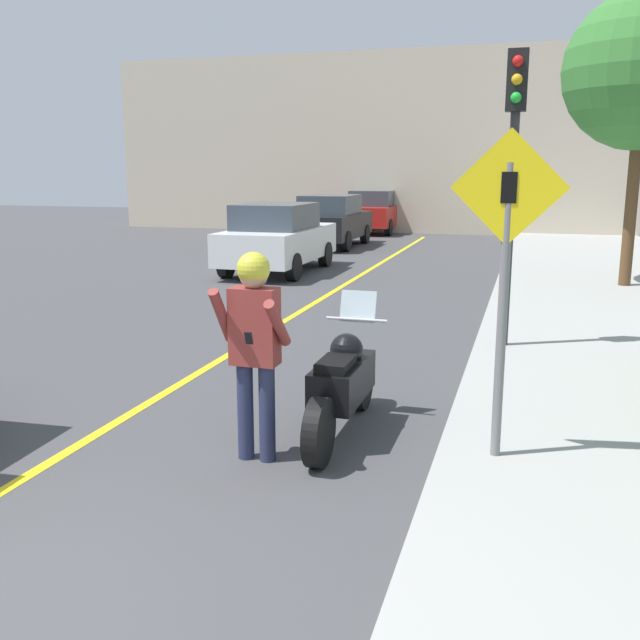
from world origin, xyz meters
TOP-DOWN VIEW (x-y plane):
  - road_center_line at (-0.60, 6.00)m, footprint 0.12×36.00m
  - building_backdrop at (0.00, 26.00)m, footprint 28.00×1.20m
  - motorcycle at (1.64, 3.39)m, footprint 0.62×2.16m
  - person_biker at (1.08, 2.58)m, footprint 0.59×0.49m
  - crossing_sign at (3.08, 2.96)m, footprint 0.91×0.08m
  - traffic_light at (2.98, 6.95)m, footprint 0.26×0.30m
  - parked_car_white at (-2.69, 13.59)m, footprint 1.88×4.20m
  - parked_car_black at (-3.03, 19.67)m, footprint 1.88×4.20m
  - parked_car_red at (-2.81, 25.36)m, footprint 1.88×4.20m

SIDE VIEW (x-z plane):
  - road_center_line at x=-0.60m, z-range 0.00..0.01m
  - motorcycle at x=1.64m, z-range -0.15..1.14m
  - parked_car_white at x=-2.69m, z-range 0.02..1.70m
  - parked_car_black at x=-3.03m, z-range 0.02..1.70m
  - parked_car_red at x=-2.81m, z-range 0.02..1.70m
  - person_biker at x=1.08m, z-range 0.22..2.03m
  - crossing_sign at x=3.08m, z-range 0.40..3.06m
  - traffic_light at x=2.98m, z-range 0.87..4.71m
  - building_backdrop at x=0.00m, z-range 0.00..7.01m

